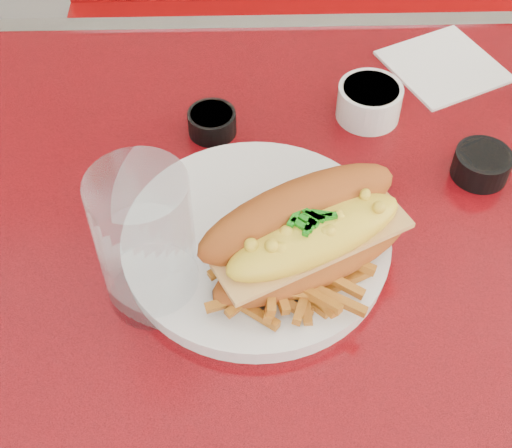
{
  "coord_description": "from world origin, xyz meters",
  "views": [
    {
      "loc": [
        -0.22,
        -0.48,
        1.37
      ],
      "look_at": [
        -0.2,
        -0.01,
        0.81
      ],
      "focal_mm": 50.0,
      "sensor_mm": 36.0,
      "label": 1
    }
  ],
  "objects_px": {
    "dinner_plate": "(256,242)",
    "sauce_cup_right": "(482,163)",
    "booth_bench_far": "(334,97)",
    "gravy_ramekin": "(369,101)",
    "diner_table": "(418,318)",
    "sauce_cup_left": "(212,122)",
    "water_tumbler": "(146,243)",
    "mac_hoagie": "(308,234)",
    "fork": "(320,231)"
  },
  "relations": [
    {
      "from": "sauce_cup_left",
      "to": "mac_hoagie",
      "type": "bearing_deg",
      "value": -65.42
    },
    {
      "from": "dinner_plate",
      "to": "sauce_cup_left",
      "type": "xyz_separation_m",
      "value": [
        -0.05,
        0.18,
        0.01
      ]
    },
    {
      "from": "dinner_plate",
      "to": "sauce_cup_left",
      "type": "relative_size",
      "value": 4.41
    },
    {
      "from": "fork",
      "to": "sauce_cup_right",
      "type": "height_order",
      "value": "sauce_cup_right"
    },
    {
      "from": "diner_table",
      "to": "water_tumbler",
      "type": "xyz_separation_m",
      "value": [
        -0.31,
        -0.06,
        0.24
      ]
    },
    {
      "from": "fork",
      "to": "sauce_cup_left",
      "type": "distance_m",
      "value": 0.21
    },
    {
      "from": "fork",
      "to": "sauce_cup_right",
      "type": "xyz_separation_m",
      "value": [
        0.19,
        0.1,
        -0.0
      ]
    },
    {
      "from": "mac_hoagie",
      "to": "sauce_cup_left",
      "type": "height_order",
      "value": "mac_hoagie"
    },
    {
      "from": "water_tumbler",
      "to": "gravy_ramekin",
      "type": "bearing_deg",
      "value": 46.46
    },
    {
      "from": "mac_hoagie",
      "to": "diner_table",
      "type": "bearing_deg",
      "value": -11.69
    },
    {
      "from": "booth_bench_far",
      "to": "sauce_cup_left",
      "type": "bearing_deg",
      "value": -111.56
    },
    {
      "from": "dinner_plate",
      "to": "water_tumbler",
      "type": "relative_size",
      "value": 1.93
    },
    {
      "from": "diner_table",
      "to": "water_tumbler",
      "type": "relative_size",
      "value": 7.7
    },
    {
      "from": "mac_hoagie",
      "to": "water_tumbler",
      "type": "distance_m",
      "value": 0.16
    },
    {
      "from": "fork",
      "to": "mac_hoagie",
      "type": "bearing_deg",
      "value": 150.37
    },
    {
      "from": "diner_table",
      "to": "booth_bench_far",
      "type": "height_order",
      "value": "booth_bench_far"
    },
    {
      "from": "booth_bench_far",
      "to": "gravy_ramekin",
      "type": "bearing_deg",
      "value": -95.48
    },
    {
      "from": "booth_bench_far",
      "to": "dinner_plate",
      "type": "xyz_separation_m",
      "value": [
        -0.2,
        -0.82,
        0.49
      ]
    },
    {
      "from": "booth_bench_far",
      "to": "fork",
      "type": "distance_m",
      "value": 0.97
    },
    {
      "from": "diner_table",
      "to": "gravy_ramekin",
      "type": "distance_m",
      "value": 0.28
    },
    {
      "from": "sauce_cup_left",
      "to": "sauce_cup_right",
      "type": "xyz_separation_m",
      "value": [
        0.31,
        -0.08,
        0.0
      ]
    },
    {
      "from": "mac_hoagie",
      "to": "gravy_ramekin",
      "type": "distance_m",
      "value": 0.26
    },
    {
      "from": "gravy_ramekin",
      "to": "diner_table",
      "type": "bearing_deg",
      "value": -73.39
    },
    {
      "from": "sauce_cup_left",
      "to": "water_tumbler",
      "type": "xyz_separation_m",
      "value": [
        -0.05,
        -0.24,
        0.06
      ]
    },
    {
      "from": "diner_table",
      "to": "mac_hoagie",
      "type": "relative_size",
      "value": 5.06
    },
    {
      "from": "booth_bench_far",
      "to": "sauce_cup_left",
      "type": "relative_size",
      "value": 17.13
    },
    {
      "from": "booth_bench_far",
      "to": "water_tumbler",
      "type": "xyz_separation_m",
      "value": [
        -0.31,
        -0.87,
        0.56
      ]
    },
    {
      "from": "dinner_plate",
      "to": "gravy_ramekin",
      "type": "bearing_deg",
      "value": 55.12
    },
    {
      "from": "mac_hoagie",
      "to": "sauce_cup_left",
      "type": "relative_size",
      "value": 3.47
    },
    {
      "from": "mac_hoagie",
      "to": "fork",
      "type": "xyz_separation_m",
      "value": [
        0.02,
        0.04,
        -0.04
      ]
    },
    {
      "from": "sauce_cup_right",
      "to": "dinner_plate",
      "type": "bearing_deg",
      "value": -158.63
    },
    {
      "from": "diner_table",
      "to": "sauce_cup_left",
      "type": "relative_size",
      "value": 17.56
    },
    {
      "from": "dinner_plate",
      "to": "water_tumbler",
      "type": "distance_m",
      "value": 0.13
    },
    {
      "from": "mac_hoagie",
      "to": "sauce_cup_left",
      "type": "xyz_separation_m",
      "value": [
        -0.1,
        0.21,
        -0.04
      ]
    },
    {
      "from": "dinner_plate",
      "to": "water_tumbler",
      "type": "height_order",
      "value": "water_tumbler"
    },
    {
      "from": "gravy_ramekin",
      "to": "water_tumbler",
      "type": "height_order",
      "value": "water_tumbler"
    },
    {
      "from": "fork",
      "to": "gravy_ramekin",
      "type": "relative_size",
      "value": 1.41
    },
    {
      "from": "dinner_plate",
      "to": "sauce_cup_right",
      "type": "distance_m",
      "value": 0.28
    },
    {
      "from": "diner_table",
      "to": "sauce_cup_right",
      "type": "relative_size",
      "value": 17.51
    },
    {
      "from": "dinner_plate",
      "to": "gravy_ramekin",
      "type": "relative_size",
      "value": 3.1
    },
    {
      "from": "fork",
      "to": "sauce_cup_right",
      "type": "bearing_deg",
      "value": -67.97
    },
    {
      "from": "diner_table",
      "to": "dinner_plate",
      "type": "distance_m",
      "value": 0.27
    },
    {
      "from": "diner_table",
      "to": "fork",
      "type": "height_order",
      "value": "fork"
    },
    {
      "from": "booth_bench_far",
      "to": "fork",
      "type": "height_order",
      "value": "booth_bench_far"
    },
    {
      "from": "fork",
      "to": "gravy_ramekin",
      "type": "height_order",
      "value": "gravy_ramekin"
    },
    {
      "from": "gravy_ramekin",
      "to": "water_tumbler",
      "type": "distance_m",
      "value": 0.36
    },
    {
      "from": "dinner_plate",
      "to": "sauce_cup_left",
      "type": "height_order",
      "value": "sauce_cup_left"
    },
    {
      "from": "dinner_plate",
      "to": "diner_table",
      "type": "bearing_deg",
      "value": 2.91
    },
    {
      "from": "booth_bench_far",
      "to": "water_tumbler",
      "type": "relative_size",
      "value": 7.51
    },
    {
      "from": "dinner_plate",
      "to": "water_tumbler",
      "type": "xyz_separation_m",
      "value": [
        -0.1,
        -0.05,
        0.07
      ]
    }
  ]
}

